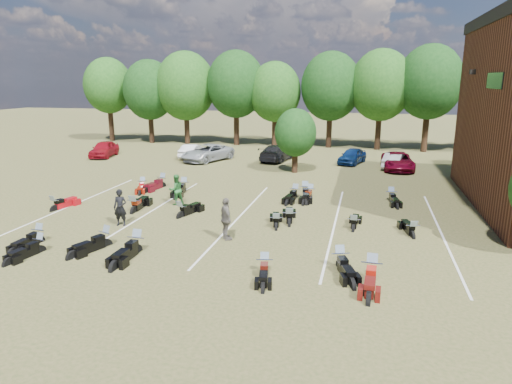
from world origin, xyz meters
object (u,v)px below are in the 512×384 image
(person_green, at_px, (176,190))
(motorcycle_14, at_px, (162,187))
(car_4, at_px, (352,156))
(motorcycle_3, at_px, (137,253))
(car_0, at_px, (104,149))
(person_grey, at_px, (226,219))
(motorcycle_7, at_px, (55,211))
(person_black, at_px, (120,208))
(motorcycle_0, at_px, (39,242))

(person_green, distance_m, motorcycle_14, 4.75)
(car_4, distance_m, person_green, 18.36)
(motorcycle_3, bearing_deg, car_0, 124.39)
(car_0, bearing_deg, person_grey, -58.14)
(motorcycle_7, bearing_deg, car_0, -54.33)
(car_4, bearing_deg, person_green, -103.95)
(car_4, bearing_deg, car_0, -158.31)
(person_grey, distance_m, motorcycle_14, 11.45)
(motorcycle_7, relative_size, motorcycle_14, 0.91)
(person_black, height_order, motorcycle_0, person_black)
(motorcycle_3, bearing_deg, motorcycle_7, 147.93)
(person_grey, bearing_deg, motorcycle_14, 4.52)
(motorcycle_7, bearing_deg, person_black, 175.57)
(car_4, xyz_separation_m, person_green, (-9.39, -15.77, 0.23))
(person_black, bearing_deg, car_0, 117.00)
(car_0, relative_size, person_grey, 2.20)
(person_green, bearing_deg, person_grey, 88.45)
(car_0, height_order, car_4, car_0)
(person_grey, distance_m, motorcycle_0, 8.41)
(person_grey, distance_m, motorcycle_7, 10.92)
(car_0, distance_m, car_4, 22.66)
(person_black, relative_size, motorcycle_3, 0.74)
(person_green, bearing_deg, person_black, 31.17)
(car_0, relative_size, car_4, 1.11)
(motorcycle_3, distance_m, motorcycle_7, 8.80)
(person_grey, bearing_deg, person_green, 7.55)
(motorcycle_3, relative_size, motorcycle_14, 1.04)
(car_4, height_order, motorcycle_3, car_4)
(car_4, xyz_separation_m, motorcycle_3, (-7.99, -23.20, -0.66))
(motorcycle_14, bearing_deg, motorcycle_7, -105.22)
(car_0, xyz_separation_m, motorcycle_7, (7.13, -16.61, -0.73))
(car_0, bearing_deg, motorcycle_7, -78.25)
(person_black, relative_size, person_grey, 0.94)
(car_0, xyz_separation_m, person_green, (13.19, -13.84, 0.16))
(person_grey, bearing_deg, motorcycle_0, 71.30)
(car_0, height_order, motorcycle_14, car_0)
(motorcycle_0, bearing_deg, car_0, 115.68)
(motorcycle_7, height_order, motorcycle_14, motorcycle_14)
(person_grey, relative_size, motorcycle_14, 0.82)
(person_green, xyz_separation_m, motorcycle_7, (-6.06, -2.76, -0.89))
(car_0, xyz_separation_m, car_4, (22.58, 1.93, -0.07))
(motorcycle_3, bearing_deg, motorcycle_14, 109.92)
(person_green, bearing_deg, car_4, -164.90)
(person_green, bearing_deg, car_0, -90.52)
(car_4, distance_m, person_grey, 21.31)
(person_grey, height_order, motorcycle_0, person_grey)
(motorcycle_0, distance_m, motorcycle_3, 4.84)
(motorcycle_0, relative_size, motorcycle_14, 0.90)
(person_black, distance_m, person_green, 4.41)
(car_0, distance_m, person_green, 19.12)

